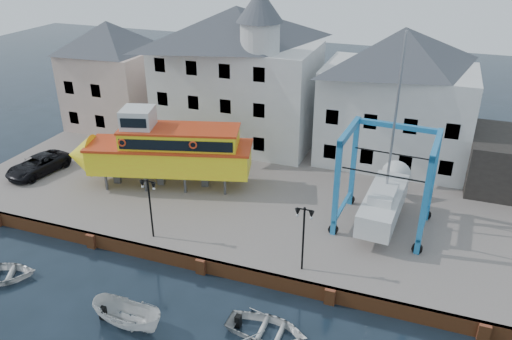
% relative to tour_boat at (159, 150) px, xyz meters
% --- Properties ---
extents(ground, '(140.00, 140.00, 0.00)m').
position_rel_tour_boat_xyz_m(ground, '(7.21, -7.89, -3.92)').
color(ground, black).
rests_on(ground, ground).
extents(hardstanding, '(44.00, 22.00, 1.00)m').
position_rel_tour_boat_xyz_m(hardstanding, '(7.21, 3.11, -3.42)').
color(hardstanding, slate).
rests_on(hardstanding, ground).
extents(quay_wall, '(44.00, 0.47, 1.00)m').
position_rel_tour_boat_xyz_m(quay_wall, '(7.21, -7.78, -3.42)').
color(quay_wall, brown).
rests_on(quay_wall, ground).
extents(building_pink, '(8.00, 7.00, 10.30)m').
position_rel_tour_boat_xyz_m(building_pink, '(-10.80, 10.11, 2.23)').
color(building_pink, '#BDA093').
rests_on(building_pink, hardstanding).
extents(building_white_main, '(14.00, 8.30, 14.00)m').
position_rel_tour_boat_xyz_m(building_white_main, '(2.33, 10.51, 3.42)').
color(building_white_main, silver).
rests_on(building_white_main, hardstanding).
extents(building_white_right, '(12.00, 8.00, 11.20)m').
position_rel_tour_boat_xyz_m(building_white_right, '(16.21, 11.11, 2.68)').
color(building_white_right, silver).
rests_on(building_white_right, hardstanding).
extents(lamp_post_left, '(1.12, 0.32, 4.20)m').
position_rel_tour_boat_xyz_m(lamp_post_left, '(3.21, -6.69, 0.25)').
color(lamp_post_left, black).
rests_on(lamp_post_left, hardstanding).
extents(lamp_post_right, '(1.12, 0.32, 4.20)m').
position_rel_tour_boat_xyz_m(lamp_post_right, '(13.21, -6.69, 0.25)').
color(lamp_post_right, black).
rests_on(lamp_post_right, hardstanding).
extents(tour_boat, '(14.61, 7.06, 6.20)m').
position_rel_tour_boat_xyz_m(tour_boat, '(0.00, 0.00, 0.00)').
color(tour_boat, '#59595E').
rests_on(tour_boat, hardstanding).
extents(travel_lift, '(6.29, 8.61, 12.82)m').
position_rel_tour_boat_xyz_m(travel_lift, '(16.99, 0.43, -0.78)').
color(travel_lift, '#1868A5').
rests_on(travel_lift, hardstanding).
extents(van, '(3.30, 5.60, 1.46)m').
position_rel_tour_boat_xyz_m(van, '(-10.41, -1.72, -2.19)').
color(van, black).
rests_on(van, hardstanding).
extents(motorboat_a, '(4.38, 1.94, 1.65)m').
position_rel_tour_boat_xyz_m(motorboat_a, '(5.56, -13.36, -3.92)').
color(motorboat_a, silver).
rests_on(motorboat_a, ground).
extents(motorboat_b, '(4.34, 3.11, 0.90)m').
position_rel_tour_boat_xyz_m(motorboat_b, '(12.65, -11.41, -3.92)').
color(motorboat_b, silver).
rests_on(motorboat_b, ground).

